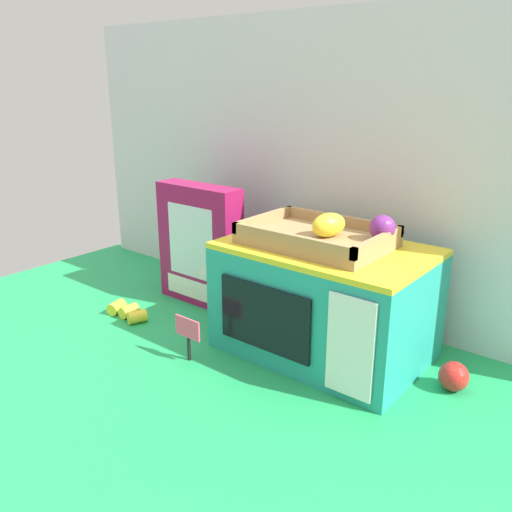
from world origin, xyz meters
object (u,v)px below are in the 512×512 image
(food_groups_crate, at_px, (323,236))
(loose_toy_apple, at_px, (454,376))
(cookie_set_box, at_px, (200,245))
(toy_microwave, at_px, (324,300))
(price_sign, at_px, (188,332))
(loose_toy_banana, at_px, (127,312))

(food_groups_crate, height_order, loose_toy_apple, food_groups_crate)
(food_groups_crate, bearing_deg, cookie_set_box, 175.19)
(toy_microwave, height_order, loose_toy_apple, toy_microwave)
(cookie_set_box, height_order, price_sign, cookie_set_box)
(price_sign, bearing_deg, toy_microwave, 47.08)
(loose_toy_apple, bearing_deg, price_sign, -153.43)
(cookie_set_box, height_order, loose_toy_banana, cookie_set_box)
(loose_toy_banana, distance_m, loose_toy_apple, 0.79)
(loose_toy_banana, bearing_deg, price_sign, -11.37)
(food_groups_crate, bearing_deg, price_sign, -131.19)
(food_groups_crate, xyz_separation_m, loose_toy_apple, (0.30, 0.02, -0.24))
(loose_toy_apple, bearing_deg, loose_toy_banana, -166.28)
(toy_microwave, xyz_separation_m, loose_toy_apple, (0.29, 0.03, -0.09))
(cookie_set_box, xyz_separation_m, loose_toy_banana, (-0.07, -0.20, -0.14))
(loose_toy_apple, bearing_deg, toy_microwave, -174.73)
(loose_toy_banana, relative_size, loose_toy_apple, 2.24)
(price_sign, relative_size, loose_toy_apple, 1.70)
(price_sign, height_order, loose_toy_banana, price_sign)
(food_groups_crate, bearing_deg, toy_microwave, -9.98)
(loose_toy_banana, bearing_deg, food_groups_crate, 19.04)
(toy_microwave, distance_m, loose_toy_banana, 0.52)
(food_groups_crate, relative_size, loose_toy_banana, 2.27)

